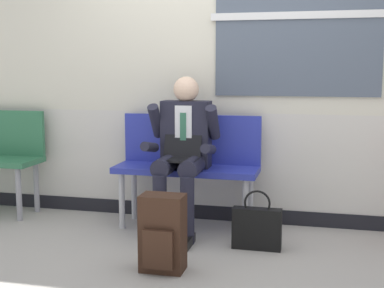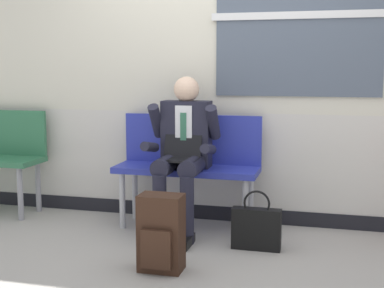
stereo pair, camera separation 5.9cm
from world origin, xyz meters
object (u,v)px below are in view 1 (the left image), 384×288
(bench_with_person, at_px, (188,160))
(handbag, at_px, (257,227))
(person_seated, at_px, (182,149))
(backpack, at_px, (162,234))

(bench_with_person, relative_size, handbag, 2.67)
(person_seated, relative_size, backpack, 2.46)
(bench_with_person, bearing_deg, backpack, -85.24)
(bench_with_person, xyz_separation_m, person_seated, (0.00, -0.20, 0.12))
(person_seated, height_order, backpack, person_seated)
(person_seated, xyz_separation_m, backpack, (0.09, -0.85, -0.44))
(bench_with_person, bearing_deg, person_seated, -90.00)
(person_seated, xyz_separation_m, handbag, (0.65, -0.26, -0.53))
(bench_with_person, relative_size, backpack, 2.32)
(bench_with_person, height_order, handbag, bench_with_person)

